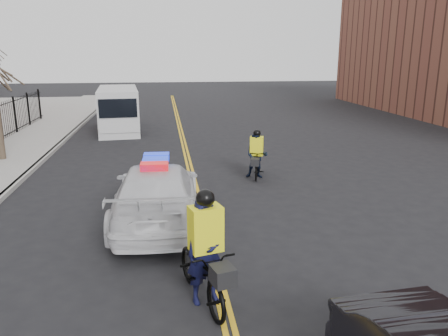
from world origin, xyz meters
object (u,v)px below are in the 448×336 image
Objects in this scene: cyclist_far at (256,159)px; cyclist_near at (206,264)px; cargo_van at (119,110)px; police_cruiser at (157,193)px.

cyclist_near is at bearing -91.90° from cyclist_far.
cargo_van reaches higher than cyclist_far.
police_cruiser is 3.04× the size of cyclist_far.
cargo_van is at bearing -78.68° from police_cruiser.
cyclist_far reaches higher than police_cruiser.
cyclist_far is (5.79, -10.56, -0.50)m from cargo_van.
cyclist_near reaches higher than police_cruiser.
cargo_van is 3.32× the size of cyclist_far.
cyclist_near is 1.27× the size of cyclist_far.
police_cruiser is 5.15m from cyclist_far.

